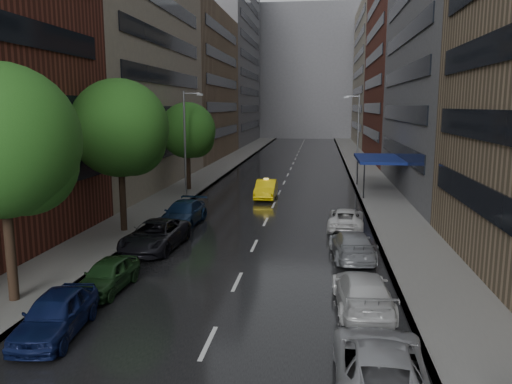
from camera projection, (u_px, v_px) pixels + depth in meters
The scene contains 15 objects.
road at pixel (290, 170), 61.84m from camera, with size 14.00×140.00×0.01m, color black.
sidewalk_left at pixel (219, 169), 62.95m from camera, with size 4.00×140.00×0.15m, color gray.
sidewalk_right at pixel (364, 171), 60.70m from camera, with size 4.00×140.00×0.15m, color gray.
buildings_left at pixel (188, 47), 69.57m from camera, with size 8.00×108.00×38.00m.
buildings_right at pixel (411, 50), 63.95m from camera, with size 8.05×109.10×36.00m.
building_far at pixel (307, 73), 125.56m from camera, with size 40.00×14.00×32.00m, color slate.
tree_near at pixel (1, 141), 19.20m from camera, with size 6.03×6.03×9.61m.
tree_mid at pixel (120, 128), 30.54m from camera, with size 6.02×6.02×9.59m.
tree_far at pixel (188, 130), 46.27m from camera, with size 5.19×5.19×8.28m.
taxi at pixel (266, 189), 43.18m from camera, with size 1.70×4.87×1.60m, color yellow.
parked_cars_left at pixel (147, 242), 26.56m from camera, with size 2.93×21.62×1.59m.
parked_cars_right at pixel (358, 272), 21.86m from camera, with size 2.80×24.46×1.56m.
street_lamp_left at pixel (186, 142), 42.42m from camera, with size 1.74×0.22×9.00m.
street_lamp_right at pixel (357, 134), 55.15m from camera, with size 1.74×0.22×9.00m.
awning at pixel (379, 159), 45.52m from camera, with size 4.00×8.00×3.12m.
Camera 1 is at (3.60, -11.42, 7.93)m, focal length 35.00 mm.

